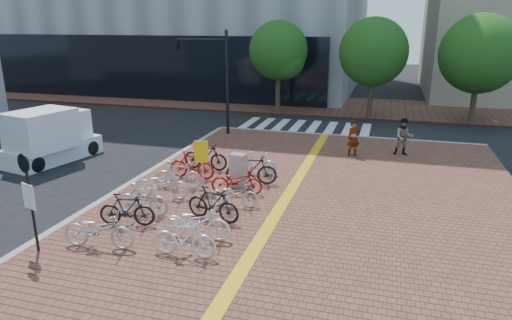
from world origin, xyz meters
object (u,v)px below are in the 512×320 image
(bike_11, at_px, (237,181))
(bike_0, at_px, (99,230))
(bike_3, at_px, (162,184))
(bike_6, at_px, (205,156))
(pedestrian_b, at_px, (404,137))
(yellow_sign, at_px, (202,156))
(bike_2, at_px, (143,199))
(notice_sign, at_px, (28,191))
(bike_4, at_px, (178,175))
(bike_12, at_px, (251,169))
(pedestrian_a, at_px, (354,138))
(bike_7, at_px, (184,238))
(bike_1, at_px, (127,209))
(bike_13, at_px, (257,163))
(box_truck, at_px, (50,136))
(bike_10, at_px, (234,194))
(utility_box, at_px, (238,170))
(bike_9, at_px, (213,204))
(bike_5, at_px, (192,165))
(bike_8, at_px, (197,222))
(traffic_light_pole, at_px, (204,63))

(bike_11, bearing_deg, bike_0, 146.25)
(bike_3, bearing_deg, bike_0, 174.32)
(bike_6, relative_size, pedestrian_b, 1.11)
(bike_3, relative_size, yellow_sign, 1.05)
(bike_2, height_order, notice_sign, notice_sign)
(bike_4, bearing_deg, bike_12, -74.90)
(bike_11, relative_size, pedestrian_a, 1.11)
(bike_2, distance_m, bike_7, 3.15)
(bike_1, xyz_separation_m, bike_2, (0.06, 0.82, 0.01))
(bike_0, height_order, bike_13, bike_0)
(bike_0, xyz_separation_m, bike_2, (0.02, 2.27, -0.00))
(pedestrian_a, xyz_separation_m, box_truck, (-12.84, -4.06, 0.16))
(pedestrian_b, bearing_deg, bike_10, -130.80)
(bike_12, height_order, utility_box, utility_box)
(bike_9, xyz_separation_m, pedestrian_b, (5.65, 9.09, 0.31))
(bike_4, distance_m, notice_sign, 5.72)
(bike_1, distance_m, pedestrian_b, 12.90)
(bike_4, bearing_deg, utility_box, -77.99)
(bike_7, bearing_deg, bike_6, 15.00)
(bike_5, xyz_separation_m, box_truck, (-7.15, 0.87, 0.43))
(bike_9, bearing_deg, pedestrian_a, -12.09)
(bike_0, bearing_deg, bike_11, -33.17)
(bike_9, distance_m, bike_12, 3.43)
(bike_6, height_order, bike_8, bike_6)
(bike_5, xyz_separation_m, bike_8, (2.22, -4.71, -0.03))
(box_truck, bearing_deg, bike_1, -37.14)
(utility_box, distance_m, traffic_light_pole, 9.42)
(bike_8, distance_m, yellow_sign, 3.97)
(bike_2, bearing_deg, notice_sign, 149.31)
(bike_3, relative_size, bike_5, 1.06)
(bike_6, bearing_deg, notice_sign, 168.66)
(bike_1, height_order, box_truck, box_truck)
(bike_8, xyz_separation_m, bike_13, (0.07, 5.84, -0.04))
(bike_1, height_order, bike_4, bike_4)
(bike_4, relative_size, pedestrian_a, 1.06)
(bike_6, bearing_deg, bike_11, -136.73)
(bike_6, relative_size, bike_12, 0.98)
(bike_5, bearing_deg, bike_3, 175.51)
(bike_3, height_order, bike_12, bike_12)
(bike_9, height_order, notice_sign, notice_sign)
(bike_4, height_order, bike_12, bike_12)
(utility_box, bearing_deg, bike_2, -121.44)
(bike_7, distance_m, bike_9, 2.31)
(bike_0, bearing_deg, bike_2, -8.54)
(bike_2, relative_size, traffic_light_pole, 0.32)
(pedestrian_a, bearing_deg, bike_11, -147.59)
(bike_6, relative_size, bike_9, 1.05)
(bike_1, bearing_deg, yellow_sign, -27.59)
(bike_0, distance_m, utility_box, 5.96)
(bike_3, relative_size, traffic_light_pole, 0.35)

